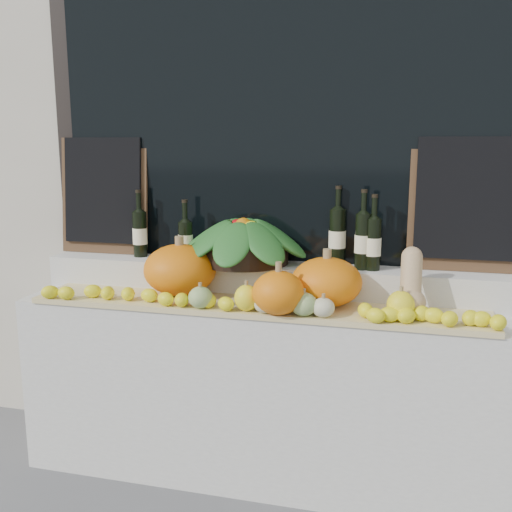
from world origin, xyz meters
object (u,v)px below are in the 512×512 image
Objects in this scene: pumpkin_right at (327,282)px; butternut_squash at (411,285)px; wine_bottle_tall at (337,236)px; pumpkin_left at (180,270)px; produce_bowl at (243,241)px.

pumpkin_right is 0.37m from butternut_squash.
wine_bottle_tall is (0.01, 0.27, 0.17)m from pumpkin_right.
pumpkin_left is 0.35m from produce_bowl.
butternut_squash is at bearing -5.88° from pumpkin_right.
pumpkin_left is 1.23× the size of butternut_squash.
produce_bowl reaches higher than pumpkin_left.
produce_bowl is 1.76× the size of wine_bottle_tall.
produce_bowl is (0.27, 0.18, 0.12)m from pumpkin_left.
pumpkin_left is 0.78m from wine_bottle_tall.
butternut_squash is at bearing -16.48° from produce_bowl.
wine_bottle_tall is (0.73, 0.25, 0.15)m from pumpkin_left.
butternut_squash reaches higher than pumpkin_left.
wine_bottle_tall is (0.46, 0.07, 0.03)m from produce_bowl.
produce_bowl is (-0.81, 0.24, 0.12)m from butternut_squash.
pumpkin_right is 0.82× the size of wine_bottle_tall.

